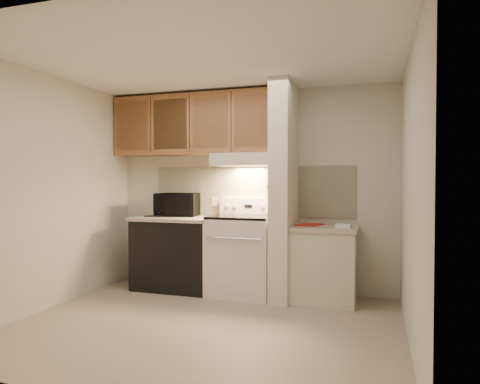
% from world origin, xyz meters
% --- Properties ---
extents(floor, '(3.60, 3.60, 0.00)m').
position_xyz_m(floor, '(0.00, 0.00, 0.00)').
color(floor, tan).
rests_on(floor, ground).
extents(ceiling, '(3.60, 3.60, 0.00)m').
position_xyz_m(ceiling, '(0.00, 0.00, 2.50)').
color(ceiling, white).
rests_on(ceiling, wall_back).
extents(wall_back, '(3.60, 2.50, 0.02)m').
position_xyz_m(wall_back, '(0.00, 1.50, 1.25)').
color(wall_back, beige).
rests_on(wall_back, floor).
extents(wall_left, '(0.02, 3.00, 2.50)m').
position_xyz_m(wall_left, '(-1.80, 0.00, 1.25)').
color(wall_left, beige).
rests_on(wall_left, floor).
extents(wall_right, '(0.02, 3.00, 2.50)m').
position_xyz_m(wall_right, '(1.80, 0.00, 1.25)').
color(wall_right, beige).
rests_on(wall_right, floor).
extents(backsplash, '(2.60, 0.02, 0.63)m').
position_xyz_m(backsplash, '(0.00, 1.49, 1.24)').
color(backsplash, white).
rests_on(backsplash, wall_back).
extents(range_body, '(0.76, 0.65, 0.92)m').
position_xyz_m(range_body, '(0.00, 1.16, 0.46)').
color(range_body, silver).
rests_on(range_body, floor).
extents(oven_window, '(0.50, 0.01, 0.30)m').
position_xyz_m(oven_window, '(0.00, 0.84, 0.50)').
color(oven_window, black).
rests_on(oven_window, range_body).
extents(oven_handle, '(0.65, 0.02, 0.02)m').
position_xyz_m(oven_handle, '(0.00, 0.80, 0.72)').
color(oven_handle, silver).
rests_on(oven_handle, range_body).
extents(cooktop, '(0.74, 0.64, 0.03)m').
position_xyz_m(cooktop, '(0.00, 1.16, 0.94)').
color(cooktop, black).
rests_on(cooktop, range_body).
extents(range_backguard, '(0.76, 0.08, 0.20)m').
position_xyz_m(range_backguard, '(0.00, 1.44, 1.05)').
color(range_backguard, silver).
rests_on(range_backguard, range_body).
extents(range_display, '(0.10, 0.01, 0.04)m').
position_xyz_m(range_display, '(0.00, 1.40, 1.05)').
color(range_display, black).
rests_on(range_display, range_backguard).
extents(range_knob_left_outer, '(0.05, 0.02, 0.05)m').
position_xyz_m(range_knob_left_outer, '(-0.28, 1.40, 1.05)').
color(range_knob_left_outer, silver).
rests_on(range_knob_left_outer, range_backguard).
extents(range_knob_left_inner, '(0.05, 0.02, 0.05)m').
position_xyz_m(range_knob_left_inner, '(-0.18, 1.40, 1.05)').
color(range_knob_left_inner, silver).
rests_on(range_knob_left_inner, range_backguard).
extents(range_knob_right_inner, '(0.05, 0.02, 0.05)m').
position_xyz_m(range_knob_right_inner, '(0.18, 1.40, 1.05)').
color(range_knob_right_inner, silver).
rests_on(range_knob_right_inner, range_backguard).
extents(range_knob_right_outer, '(0.05, 0.02, 0.05)m').
position_xyz_m(range_knob_right_outer, '(0.28, 1.40, 1.05)').
color(range_knob_right_outer, silver).
rests_on(range_knob_right_outer, range_backguard).
extents(dishwasher_front, '(1.00, 0.63, 0.87)m').
position_xyz_m(dishwasher_front, '(-0.88, 1.17, 0.43)').
color(dishwasher_front, black).
rests_on(dishwasher_front, floor).
extents(left_countertop, '(1.04, 0.67, 0.04)m').
position_xyz_m(left_countertop, '(-0.88, 1.17, 0.89)').
color(left_countertop, '#B49E8F').
rests_on(left_countertop, dishwasher_front).
extents(spoon_rest, '(0.23, 0.09, 0.02)m').
position_xyz_m(spoon_rest, '(-1.17, 1.10, 0.92)').
color(spoon_rest, black).
rests_on(spoon_rest, left_countertop).
extents(teal_jar, '(0.13, 0.13, 0.11)m').
position_xyz_m(teal_jar, '(-0.83, 1.39, 0.96)').
color(teal_jar, '#2E5F64').
rests_on(teal_jar, left_countertop).
extents(outlet, '(0.08, 0.01, 0.12)m').
position_xyz_m(outlet, '(-0.48, 1.48, 1.10)').
color(outlet, beige).
rests_on(outlet, backsplash).
extents(microwave, '(0.58, 0.43, 0.30)m').
position_xyz_m(microwave, '(-0.93, 1.31, 1.06)').
color(microwave, black).
rests_on(microwave, left_countertop).
extents(partition_pillar, '(0.22, 0.70, 2.50)m').
position_xyz_m(partition_pillar, '(0.51, 1.15, 1.25)').
color(partition_pillar, beige).
rests_on(partition_pillar, floor).
extents(pillar_trim, '(0.01, 0.70, 0.04)m').
position_xyz_m(pillar_trim, '(0.39, 1.15, 1.30)').
color(pillar_trim, '#9A653B').
rests_on(pillar_trim, partition_pillar).
extents(knife_strip, '(0.02, 0.42, 0.04)m').
position_xyz_m(knife_strip, '(0.39, 1.10, 1.32)').
color(knife_strip, black).
rests_on(knife_strip, partition_pillar).
extents(knife_blade_a, '(0.01, 0.03, 0.16)m').
position_xyz_m(knife_blade_a, '(0.38, 0.95, 1.22)').
color(knife_blade_a, silver).
rests_on(knife_blade_a, knife_strip).
extents(knife_handle_a, '(0.02, 0.02, 0.10)m').
position_xyz_m(knife_handle_a, '(0.38, 0.94, 1.37)').
color(knife_handle_a, black).
rests_on(knife_handle_a, knife_strip).
extents(knife_blade_b, '(0.01, 0.04, 0.18)m').
position_xyz_m(knife_blade_b, '(0.38, 1.02, 1.21)').
color(knife_blade_b, silver).
rests_on(knife_blade_b, knife_strip).
extents(knife_handle_b, '(0.02, 0.02, 0.10)m').
position_xyz_m(knife_handle_b, '(0.38, 1.02, 1.37)').
color(knife_handle_b, black).
rests_on(knife_handle_b, knife_strip).
extents(knife_blade_c, '(0.01, 0.04, 0.20)m').
position_xyz_m(knife_blade_c, '(0.38, 1.11, 1.20)').
color(knife_blade_c, silver).
rests_on(knife_blade_c, knife_strip).
extents(knife_handle_c, '(0.02, 0.02, 0.10)m').
position_xyz_m(knife_handle_c, '(0.38, 1.10, 1.37)').
color(knife_handle_c, black).
rests_on(knife_handle_c, knife_strip).
extents(knife_blade_d, '(0.01, 0.04, 0.16)m').
position_xyz_m(knife_blade_d, '(0.38, 1.18, 1.22)').
color(knife_blade_d, silver).
rests_on(knife_blade_d, knife_strip).
extents(knife_handle_d, '(0.02, 0.02, 0.10)m').
position_xyz_m(knife_handle_d, '(0.38, 1.17, 1.37)').
color(knife_handle_d, black).
rests_on(knife_handle_d, knife_strip).
extents(knife_blade_e, '(0.01, 0.04, 0.18)m').
position_xyz_m(knife_blade_e, '(0.38, 1.26, 1.21)').
color(knife_blade_e, silver).
rests_on(knife_blade_e, knife_strip).
extents(knife_handle_e, '(0.02, 0.02, 0.10)m').
position_xyz_m(knife_handle_e, '(0.38, 1.25, 1.37)').
color(knife_handle_e, black).
rests_on(knife_handle_e, knife_strip).
extents(oven_mitt, '(0.03, 0.11, 0.27)m').
position_xyz_m(oven_mitt, '(0.38, 1.32, 1.20)').
color(oven_mitt, gray).
rests_on(oven_mitt, partition_pillar).
extents(right_cab_base, '(0.70, 0.60, 0.81)m').
position_xyz_m(right_cab_base, '(0.97, 1.15, 0.40)').
color(right_cab_base, beige).
rests_on(right_cab_base, floor).
extents(right_countertop, '(0.74, 0.64, 0.04)m').
position_xyz_m(right_countertop, '(0.97, 1.15, 0.83)').
color(right_countertop, '#B49E8F').
rests_on(right_countertop, right_cab_base).
extents(red_folder, '(0.33, 0.39, 0.01)m').
position_xyz_m(red_folder, '(0.79, 1.25, 0.86)').
color(red_folder, '#A82B1C').
rests_on(red_folder, right_countertop).
extents(white_box, '(0.17, 0.12, 0.04)m').
position_xyz_m(white_box, '(1.19, 1.05, 0.87)').
color(white_box, white).
rests_on(white_box, right_countertop).
extents(range_hood, '(0.78, 0.44, 0.15)m').
position_xyz_m(range_hood, '(0.00, 1.28, 1.62)').
color(range_hood, beige).
rests_on(range_hood, upper_cabinets).
extents(hood_lip, '(0.78, 0.04, 0.06)m').
position_xyz_m(hood_lip, '(0.00, 1.07, 1.58)').
color(hood_lip, beige).
rests_on(hood_lip, range_hood).
extents(upper_cabinets, '(2.18, 0.33, 0.77)m').
position_xyz_m(upper_cabinets, '(-0.69, 1.32, 2.08)').
color(upper_cabinets, '#9A653B').
rests_on(upper_cabinets, wall_back).
extents(cab_door_a, '(0.46, 0.01, 0.63)m').
position_xyz_m(cab_door_a, '(-1.51, 1.17, 2.08)').
color(cab_door_a, '#9A653B').
rests_on(cab_door_a, upper_cabinets).
extents(cab_gap_a, '(0.01, 0.01, 0.73)m').
position_xyz_m(cab_gap_a, '(-1.23, 1.16, 2.08)').
color(cab_gap_a, black).
rests_on(cab_gap_a, upper_cabinets).
extents(cab_door_b, '(0.46, 0.01, 0.63)m').
position_xyz_m(cab_door_b, '(-0.96, 1.17, 2.08)').
color(cab_door_b, '#9A653B').
rests_on(cab_door_b, upper_cabinets).
extents(cab_gap_b, '(0.01, 0.01, 0.73)m').
position_xyz_m(cab_gap_b, '(-0.69, 1.16, 2.08)').
color(cab_gap_b, black).
rests_on(cab_gap_b, upper_cabinets).
extents(cab_door_c, '(0.46, 0.01, 0.63)m').
position_xyz_m(cab_door_c, '(-0.42, 1.17, 2.08)').
color(cab_door_c, '#9A653B').
rests_on(cab_door_c, upper_cabinets).
extents(cab_gap_c, '(0.01, 0.01, 0.73)m').
position_xyz_m(cab_gap_c, '(-0.14, 1.16, 2.08)').
color(cab_gap_c, black).
rests_on(cab_gap_c, upper_cabinets).
extents(cab_door_d, '(0.46, 0.01, 0.63)m').
position_xyz_m(cab_door_d, '(0.13, 1.17, 2.08)').
color(cab_door_d, '#9A653B').
rests_on(cab_door_d, upper_cabinets).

